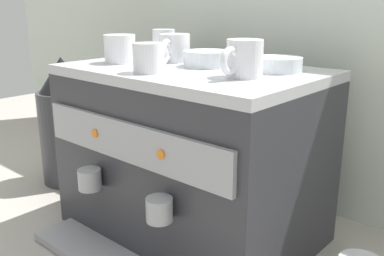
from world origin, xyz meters
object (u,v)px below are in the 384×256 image
ceramic_cup_1 (149,58)px  coffee_grinder (66,124)px  ceramic_cup_2 (165,43)px  ceramic_cup_0 (120,49)px  ceramic_bowl_0 (207,59)px  ceramic_cup_3 (243,59)px  espresso_machine (191,154)px  ceramic_cup_4 (174,48)px  ceramic_bowl_1 (277,65)px

ceramic_cup_1 → coffee_grinder: ceramic_cup_1 is taller
ceramic_cup_1 → ceramic_cup_2: 0.29m
ceramic_cup_0 → ceramic_cup_1: bearing=-19.1°
ceramic_bowl_0 → ceramic_cup_0: bearing=-155.0°
ceramic_cup_3 → ceramic_bowl_0: ceramic_cup_3 is taller
ceramic_cup_3 → coffee_grinder: (-0.72, 0.01, -0.28)m
ceramic_cup_2 → espresso_machine: bearing=-29.5°
ceramic_cup_0 → ceramic_bowl_0: size_ratio=0.92×
ceramic_cup_4 → ceramic_bowl_0: (0.12, -0.00, -0.02)m
ceramic_cup_1 → coffee_grinder: (-0.52, 0.10, -0.27)m
ceramic_cup_0 → ceramic_cup_1: 0.19m
ceramic_cup_1 → ceramic_cup_4: size_ratio=0.89×
ceramic_cup_2 → ceramic_bowl_0: size_ratio=0.84×
ceramic_bowl_1 → ceramic_cup_4: bearing=-172.5°
espresso_machine → ceramic_cup_2: 0.35m
ceramic_cup_3 → ceramic_bowl_0: bearing=154.4°
ceramic_cup_3 → coffee_grinder: 0.77m
ceramic_cup_0 → ceramic_cup_2: 0.17m
espresso_machine → ceramic_cup_0: bearing=-164.3°
ceramic_cup_4 → ceramic_bowl_1: 0.29m
ceramic_cup_1 → ceramic_cup_2: (-0.18, 0.23, 0.01)m
ceramic_cup_1 → ceramic_bowl_0: size_ratio=0.89×
ceramic_cup_4 → ceramic_bowl_0: 0.12m
espresso_machine → coffee_grinder: bearing=-177.9°
ceramic_bowl_0 → ceramic_bowl_1: bearing=14.0°
ceramic_cup_1 → ceramic_cup_2: ceramic_cup_2 is taller
ceramic_bowl_0 → coffee_grinder: (-0.56, -0.06, -0.26)m
ceramic_bowl_1 → coffee_grinder: bearing=-171.7°
ceramic_cup_1 → ceramic_bowl_1: ceramic_cup_1 is taller
ceramic_cup_1 → ceramic_cup_4: ceramic_cup_4 is taller
ceramic_cup_0 → ceramic_cup_3: size_ratio=0.91×
ceramic_cup_2 → ceramic_cup_3: size_ratio=0.83×
ceramic_cup_2 → coffee_grinder: size_ratio=0.23×
espresso_machine → ceramic_bowl_0: size_ratio=5.27×
ceramic_cup_0 → ceramic_cup_2: ceramic_cup_2 is taller
ceramic_bowl_0 → ceramic_cup_3: bearing=-25.6°
espresso_machine → ceramic_bowl_1: (0.19, 0.09, 0.24)m
ceramic_bowl_1 → espresso_machine: bearing=-155.3°
ceramic_cup_3 → ceramic_cup_2: bearing=158.8°
ceramic_cup_0 → ceramic_bowl_0: bearing=25.0°
ceramic_cup_1 → ceramic_cup_4: 0.19m
ceramic_bowl_0 → coffee_grinder: bearing=-173.5°
ceramic_cup_1 → ceramic_cup_4: bearing=116.5°
ceramic_cup_2 → ceramic_cup_3: 0.40m
ceramic_cup_4 → coffee_grinder: (-0.44, -0.07, -0.28)m
espresso_machine → ceramic_bowl_0: 0.24m
ceramic_cup_0 → ceramic_cup_4: size_ratio=0.92×
ceramic_bowl_0 → coffee_grinder: size_ratio=0.28×
espresso_machine → ceramic_cup_3: ceramic_cup_3 is taller
ceramic_cup_2 → coffee_grinder: 0.46m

